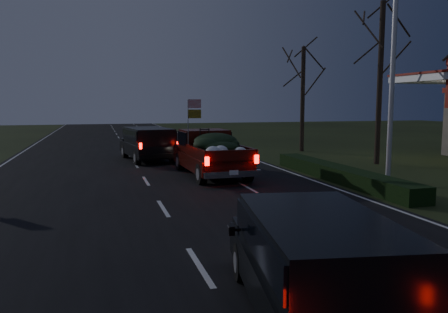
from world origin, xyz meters
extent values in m
plane|color=black|center=(0.00, 0.00, 0.00)|extent=(120.00, 120.00, 0.00)
cube|color=black|center=(0.00, 0.00, 0.01)|extent=(14.00, 120.00, 0.02)
cube|color=black|center=(7.80, 3.00, 0.30)|extent=(1.00, 10.00, 0.60)
cylinder|color=silver|center=(9.50, 2.00, 4.50)|extent=(0.20, 0.20, 9.00)
cylinder|color=black|center=(12.50, 7.00, 4.25)|extent=(0.28, 0.28, 8.50)
cylinder|color=black|center=(11.50, 14.00, 3.50)|extent=(0.28, 0.28, 7.00)
cube|color=#400D08|center=(2.96, 5.80, 0.67)|extent=(2.41, 5.65, 0.61)
cube|color=#400D08|center=(2.93, 6.80, 1.51)|extent=(2.12, 1.85, 1.00)
cube|color=black|center=(2.93, 6.80, 1.62)|extent=(2.23, 1.74, 0.61)
cube|color=#400D08|center=(3.01, 4.35, 1.00)|extent=(2.16, 3.19, 0.07)
ellipsoid|color=black|center=(3.05, 4.91, 1.51)|extent=(1.85, 2.06, 0.67)
cylinder|color=gray|center=(1.96, 5.77, 2.29)|extent=(0.03, 0.03, 2.23)
cube|color=red|center=(2.26, 5.78, 3.21)|extent=(0.58, 0.04, 0.38)
cube|color=gold|center=(2.26, 5.78, 2.77)|extent=(0.58, 0.04, 0.38)
cube|color=black|center=(0.82, 11.85, 0.68)|extent=(2.87, 5.52, 0.66)
cube|color=black|center=(0.86, 11.58, 1.43)|extent=(2.55, 4.09, 0.88)
cube|color=black|center=(0.86, 11.58, 1.52)|extent=(2.65, 3.99, 0.53)
cube|color=black|center=(1.19, -7.43, 0.59)|extent=(2.62, 4.82, 0.57)
cube|color=black|center=(1.15, -7.67, 1.24)|extent=(2.31, 3.58, 0.76)
cube|color=black|center=(1.15, -7.67, 1.31)|extent=(2.39, 3.50, 0.46)
cube|color=black|center=(0.24, -6.36, 1.12)|extent=(0.13, 0.22, 0.15)
camera|label=1|loc=(-1.82, -13.08, 3.19)|focal=35.00mm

